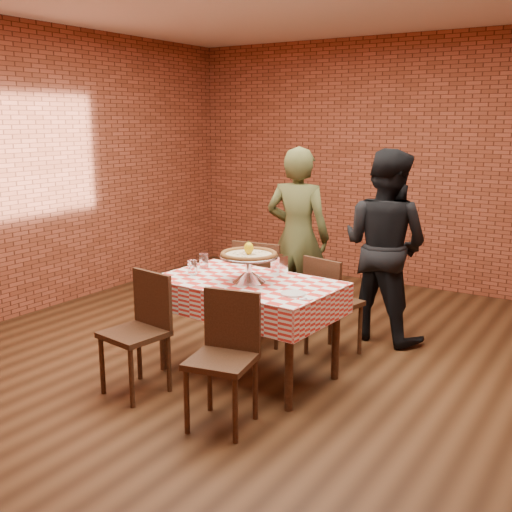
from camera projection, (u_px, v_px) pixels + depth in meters
name	position (u px, v px, depth m)	size (l,w,h in m)	color
ground	(264.00, 364.00, 4.98)	(6.00, 6.00, 0.00)	black
back_wall	(400.00, 163.00, 7.13)	(5.50, 5.50, 0.00)	brown
table	(248.00, 328.00, 4.71)	(1.35, 0.81, 0.75)	#422919
tablecloth	(248.00, 295.00, 4.65)	(1.38, 0.85, 0.23)	red
pizza_stand	(249.00, 269.00, 4.57)	(0.45, 0.45, 0.20)	silver
pizza	(249.00, 255.00, 4.54)	(0.43, 0.43, 0.03)	beige
lemon	(249.00, 248.00, 4.53)	(0.07, 0.07, 0.09)	yellow
water_glass_left	(193.00, 267.00, 4.78)	(0.08, 0.08, 0.12)	white
water_glass_right	(204.00, 261.00, 5.00)	(0.08, 0.08, 0.12)	white
side_plate	(293.00, 294.00, 4.25)	(0.17, 0.17, 0.01)	white
sweetener_packet_a	(303.00, 299.00, 4.14)	(0.05, 0.04, 0.01)	white
sweetener_packet_b	(309.00, 299.00, 4.14)	(0.05, 0.04, 0.01)	white
condiment_caddy	(279.00, 265.00, 4.79)	(0.11, 0.09, 0.15)	silver
chair_near_left	(134.00, 336.00, 4.37)	(0.40, 0.40, 0.88)	#422919
chair_near_right	(221.00, 363.00, 3.88)	(0.39, 0.39, 0.87)	#422919
chair_far_left	(266.00, 290.00, 5.45)	(0.45, 0.45, 0.93)	#422919
chair_far_right	(334.00, 306.00, 5.10)	(0.38, 0.38, 0.86)	#422919
diner_olive	(298.00, 237.00, 5.81)	(0.62, 0.41, 1.71)	#444624
diner_black	(385.00, 246.00, 5.41)	(0.83, 0.65, 1.71)	black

